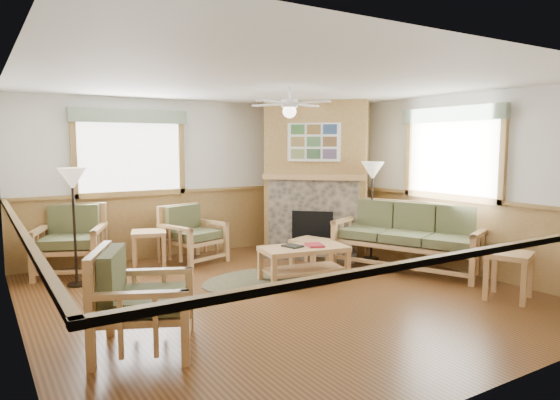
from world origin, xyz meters
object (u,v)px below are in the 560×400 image
armchair_left (144,300)px  coffee_table (304,263)px  end_table_sofa (509,276)px  floor_lamp_left (74,227)px  sofa (408,237)px  floor_lamp_right (372,211)px  end_table_chairs (149,249)px  armchair_back_left (70,240)px  armchair_back_right (193,234)px  footstool (310,253)px

armchair_left → coffee_table: (2.67, 1.22, -0.25)m
end_table_sofa → floor_lamp_left: bearing=142.2°
sofa → floor_lamp_right: bearing=159.4°
armchair_left → end_table_chairs: armchair_left is taller
armchair_back_left → sofa: bearing=-5.8°
armchair_left → end_table_sofa: (4.36, -0.85, -0.19)m
armchair_back_right → end_table_sofa: armchair_back_right is taller
sofa → end_table_chairs: bearing=-146.3°
armchair_back_left → floor_lamp_left: size_ratio=0.63×
sofa → floor_lamp_left: floor_lamp_left is taller
sofa → armchair_back_right: 3.46m
footstool → floor_lamp_right: bearing=-7.3°
sofa → armchair_left: sofa is taller
coffee_table → floor_lamp_left: 3.22m
end_table_sofa → floor_lamp_right: bearing=89.6°
armchair_back_left → end_table_chairs: armchair_back_left is taller
footstool → floor_lamp_left: floor_lamp_left is taller
floor_lamp_right → armchair_back_left: bearing=160.1°
coffee_table → end_table_chairs: bearing=140.3°
coffee_table → footstool: coffee_table is taller
sofa → footstool: (-1.20, 0.94, -0.30)m
armchair_left → floor_lamp_left: 2.68m
armchair_left → floor_lamp_left: floor_lamp_left is taller
coffee_table → end_table_sofa: bearing=-41.6°
armchair_back_right → floor_lamp_left: bearing=175.6°
sofa → armchair_back_left: (-4.54, 2.43, 0.00)m
coffee_table → floor_lamp_left: floor_lamp_left is taller
footstool → floor_lamp_right: (1.16, -0.15, 0.61)m
sofa → coffee_table: sofa is taller
coffee_table → floor_lamp_left: (-2.83, 1.43, 0.57)m
end_table_sofa → footstool: 2.94m
footstool → floor_lamp_right: floor_lamp_right is taller
floor_lamp_left → armchair_back_left: bearing=86.6°
armchair_back_right → coffee_table: bearing=-81.9°
end_table_sofa → floor_lamp_right: floor_lamp_right is taller
end_table_sofa → armchair_back_left: bearing=136.9°
armchair_back_right → coffee_table: armchair_back_right is taller
armchair_back_left → end_table_sofa: (4.48, -4.19, -0.21)m
armchair_left → end_table_sofa: bearing=-76.8°
armchair_left → sofa: bearing=-54.1°
end_table_chairs → floor_lamp_left: 1.36m
armchair_left → floor_lamp_right: (4.38, 1.71, 0.34)m
end_table_chairs → end_table_sofa: end_table_sofa is taller
armchair_left → floor_lamp_right: bearing=-44.5°
armchair_back_right → armchair_left: (-1.75, -3.11, 0.02)m
end_table_chairs → footstool: bearing=-29.7°
coffee_table → floor_lamp_right: 1.88m
sofa → floor_lamp_left: size_ratio=1.37×
sofa → floor_lamp_right: floor_lamp_right is taller
armchair_left → footstool: size_ratio=1.95×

